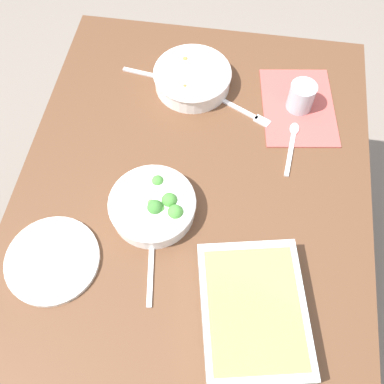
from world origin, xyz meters
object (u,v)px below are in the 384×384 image
Objects in this scene: stew_bowl at (192,77)px; fork_on_table at (246,113)px; baking_dish at (253,311)px; spoon_by_broccoli at (151,259)px; spoon_spare at (292,141)px; drink_cup at (301,98)px; side_plate at (52,260)px; spoon_by_stew at (159,77)px; broccoli_bowl at (153,206)px.

fork_on_table is at bearing -116.24° from stew_bowl.
baking_dish is 0.26m from spoon_by_broccoli.
stew_bowl is at bearing -1.55° from spoon_by_broccoli.
fork_on_table is at bearing 6.46° from baking_dish.
spoon_spare is 0.15m from fork_on_table.
baking_dish is 0.61m from drink_cup.
side_plate is 0.69m from spoon_spare.
spoon_by_broccoli is (-0.55, 0.01, -0.03)m from stew_bowl.
spoon_by_broccoli is (-0.56, -0.09, 0.00)m from spoon_by_stew.
drink_cup is (0.61, -0.08, 0.00)m from baking_dish.
spoon_spare is (0.42, -0.54, -0.00)m from side_plate.
baking_dish reaches higher than stew_bowl.
stew_bowl is at bearing -4.35° from broccoli_bowl.
baking_dish is at bearing 171.87° from spoon_spare.
drink_cup is at bearing -32.27° from spoon_by_broccoli.
side_plate is at bearing 127.95° from broccoli_bowl.
spoon_by_broccoli is (-0.13, -0.02, -0.03)m from broccoli_bowl.
stew_bowl is 0.11m from spoon_by_stew.
side_plate reaches higher than spoon_spare.
spoon_by_stew is 1.06× the size of fork_on_table.
stew_bowl is 1.27× the size of spoon_by_broccoli.
spoon_spare is (-0.18, -0.40, 0.00)m from spoon_by_stew.
stew_bowl is at bearing 83.23° from drink_cup.
drink_cup is 0.39× the size of side_plate.
broccoli_bowl reaches higher than stew_bowl.
spoon_by_stew is at bearing 82.89° from drink_cup.
baking_dish is at bearing -160.50° from stew_bowl.
baking_dish reaches higher than side_plate.
spoon_by_stew is at bearing 66.20° from spoon_spare.
fork_on_table is at bearing -109.79° from spoon_by_stew.
spoon_spare is at bearing -118.46° from stew_bowl.
side_plate is (0.06, 0.47, -0.03)m from baking_dish.
broccoli_bowl reaches higher than spoon_by_stew.
side_plate is at bearing 83.04° from baking_dish.
fork_on_table is (-0.04, 0.14, -0.04)m from drink_cup.
spoon_spare is at bearing -121.09° from fork_on_table.
spoon_by_stew is at bearing 8.92° from broccoli_bowl.
broccoli_bowl reaches higher than baking_dish.
spoon_spare is at bearing -38.77° from spoon_by_broccoli.
spoon_by_stew is (0.60, -0.14, -0.00)m from side_plate.
side_plate is (-0.59, 0.24, -0.03)m from stew_bowl.
spoon_by_broccoli is (-0.51, 0.32, -0.03)m from drink_cup.
broccoli_bowl is 0.51m from drink_cup.
stew_bowl is 1.27× the size of spoon_spare.
stew_bowl is 0.34m from spoon_spare.
stew_bowl is at bearing 63.76° from fork_on_table.
spoon_by_broccoli is at bearing -80.66° from side_plate.
baking_dish is 1.54× the size of side_plate.
broccoli_bowl is 0.27m from side_plate.
baking_dish reaches higher than spoon_by_broccoli.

